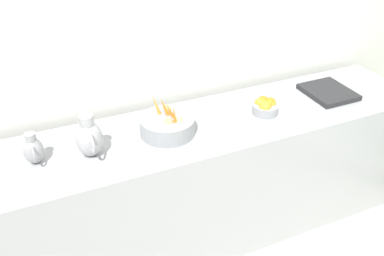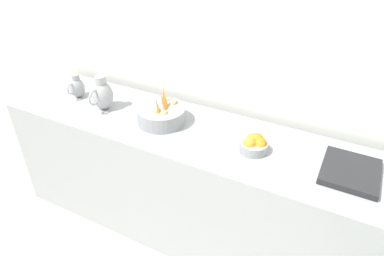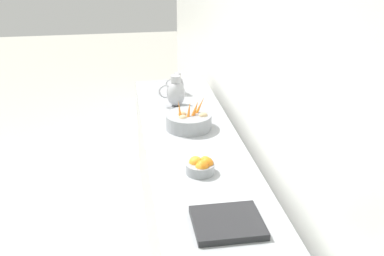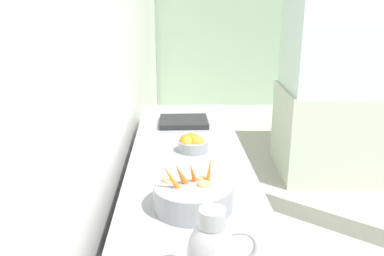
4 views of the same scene
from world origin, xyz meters
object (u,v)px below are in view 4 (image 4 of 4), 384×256
vegetable_colander (193,195)px  orange_bowl (192,143)px  metal_pitcher_tall (213,251)px  glass_block_booth (364,70)px

vegetable_colander → orange_bowl: size_ratio=1.93×
vegetable_colander → metal_pitcher_tall: metal_pitcher_tall is taller
orange_bowl → glass_block_booth: bearing=43.8°
orange_bowl → metal_pitcher_tall: 1.14m
vegetable_colander → metal_pitcher_tall: bearing=-85.4°
orange_bowl → glass_block_booth: (1.82, 1.75, 0.13)m
vegetable_colander → orange_bowl: bearing=87.7°
vegetable_colander → orange_bowl: 0.67m
metal_pitcher_tall → glass_block_booth: 3.41m
orange_bowl → metal_pitcher_tall: (0.01, -1.14, 0.07)m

